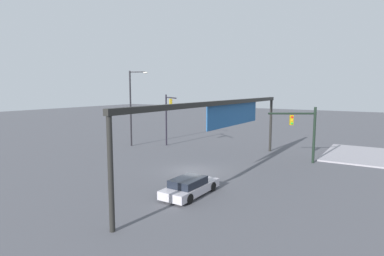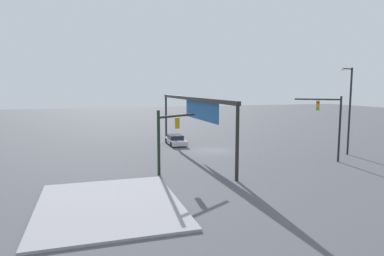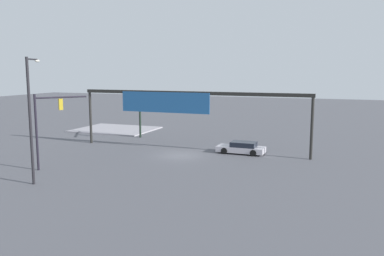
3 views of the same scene
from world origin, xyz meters
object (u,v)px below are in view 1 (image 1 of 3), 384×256
Objects in this scene: traffic_signal_opposite_side at (305,127)px; sedan_car_approaching at (190,187)px; traffic_signal_near_corner at (168,112)px; streetlamp_curved_arm at (132,104)px.

traffic_signal_opposite_side is 1.13× the size of sedan_car_approaching.
sedan_car_approaching is (-13.63, 4.27, -2.89)m from traffic_signal_opposite_side.
traffic_signal_near_corner reaches higher than traffic_signal_opposite_side.
sedan_car_approaching is (-11.79, -15.86, -4.70)m from streetlamp_curved_arm.
streetlamp_curved_arm is (-2.00, 3.96, 1.00)m from traffic_signal_near_corner.
streetlamp_curved_arm is at bearing -114.94° from traffic_signal_near_corner.
sedan_car_approaching is at bearing 40.65° from traffic_signal_opposite_side.
traffic_signal_near_corner reaches higher than sedan_car_approaching.
traffic_signal_opposite_side is 0.58× the size of streetlamp_curved_arm.
traffic_signal_opposite_side is at bearing 37.64° from traffic_signal_near_corner.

